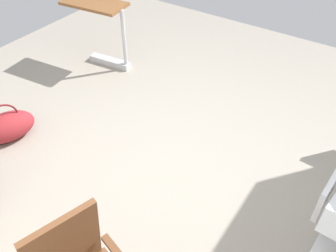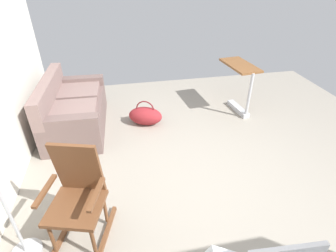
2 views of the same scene
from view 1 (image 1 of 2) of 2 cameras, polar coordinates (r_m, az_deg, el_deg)
name	(u,v)px [view 1 (image 1 of 2)]	position (r m, az deg, el deg)	size (l,w,h in m)	color
ground_plane	(164,160)	(3.59, -0.58, -5.33)	(6.56, 6.56, 0.00)	gray
overbed_table	(102,27)	(4.86, -10.28, 15.13)	(0.86, 0.49, 0.84)	#B2B5BA
duffel_bag	(7,127)	(4.07, -24.00, -0.10)	(0.50, 0.64, 0.43)	maroon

